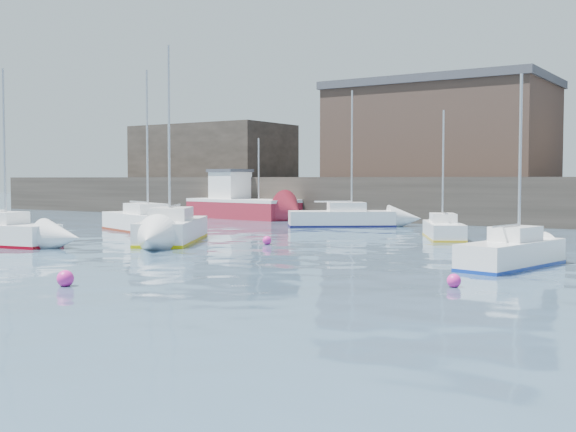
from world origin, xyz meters
The scene contains 14 objects.
water centered at (0.00, 0.00, 0.00)m, with size 220.00×220.00×0.00m, color #2D4760.
quay_wall centered at (0.00, 35.00, 1.50)m, with size 90.00×5.00×3.00m, color #28231E.
land_strip centered at (0.00, 53.00, 1.40)m, with size 90.00×32.00×2.80m, color #28231E.
warehouse centered at (-6.00, 43.00, 6.62)m, with size 16.40×10.40×7.60m.
bldg_west centered at (-28.00, 42.00, 5.30)m, with size 14.00×8.00×5.00m.
fishing_boat centered at (-16.96, 31.54, 1.11)m, with size 9.08×4.50×5.76m.
sailboat_b centered at (-7.75, 14.16, 0.58)m, with size 5.42×7.02×8.84m.
sailboat_c centered at (8.07, 13.05, 0.49)m, with size 2.46×5.02×6.34m.
sailboat_e centered at (-13.28, 17.90, 0.56)m, with size 7.05×4.53×8.67m.
sailboat_f centered at (2.03, 22.70, 0.44)m, with size 3.63×4.95×6.24m.
sailboat_h centered at (-6.26, 27.54, 0.53)m, with size 6.29×5.44×8.17m.
buoy_near centered at (-0.86, 2.30, 0.00)m, with size 0.46×0.46×0.46m, color #EA2599.
buoy_mid centered at (8.00, 7.88, 0.00)m, with size 0.38×0.38×0.38m, color #EA2599.
buoy_far centered at (-3.33, 15.40, 0.00)m, with size 0.39×0.39×0.39m, color #EA2599.
Camera 1 is at (14.76, -10.62, 2.92)m, focal length 45.00 mm.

